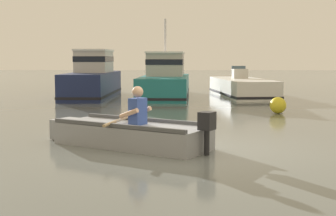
{
  "coord_description": "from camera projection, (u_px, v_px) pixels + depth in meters",
  "views": [
    {
      "loc": [
        -0.3,
        -9.06,
        1.73
      ],
      "look_at": [
        -0.65,
        2.11,
        0.55
      ],
      "focal_mm": 50.7,
      "sensor_mm": 36.0,
      "label": 1
    }
  ],
  "objects": [
    {
      "name": "moored_boat_white",
      "position": [
        242.0,
        88.0,
        21.72
      ],
      "size": [
        2.69,
        5.97,
        1.37
      ],
      "color": "white",
      "rests_on": "ground"
    },
    {
      "name": "rowboat_with_person",
      "position": [
        129.0,
        133.0,
        9.34
      ],
      "size": [
        3.44,
        2.54,
        1.19
      ],
      "color": "gray",
      "rests_on": "ground"
    },
    {
      "name": "ground_plane",
      "position": [
        198.0,
        148.0,
        9.18
      ],
      "size": [
        120.0,
        120.0,
        0.0
      ],
      "primitive_type": "plane",
      "color": "slate"
    },
    {
      "name": "moored_boat_teal",
      "position": [
        165.0,
        80.0,
        21.28
      ],
      "size": [
        2.22,
        6.42,
        3.46
      ],
      "color": "#1E727A",
      "rests_on": "ground"
    },
    {
      "name": "mooring_buoy",
      "position": [
        278.0,
        105.0,
        14.85
      ],
      "size": [
        0.52,
        0.52,
        0.52
      ],
      "primitive_type": "sphere",
      "color": "yellow",
      "rests_on": "ground"
    },
    {
      "name": "moored_boat_navy",
      "position": [
        93.0,
        79.0,
        21.04
      ],
      "size": [
        1.8,
        5.93,
        2.12
      ],
      "color": "#19234C",
      "rests_on": "ground"
    }
  ]
}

